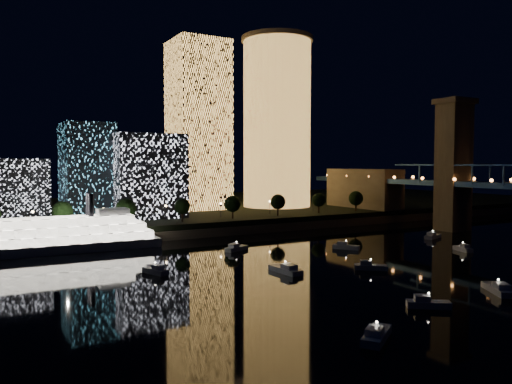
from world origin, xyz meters
TOP-DOWN VIEW (x-y plane):
  - ground at (0.00, 0.00)m, footprint 520.00×520.00m
  - far_bank at (0.00, 160.00)m, footprint 420.00×160.00m
  - seawall at (0.00, 82.00)m, footprint 420.00×6.00m
  - tower_cylindrical at (32.89, 125.31)m, footprint 34.00×34.00m
  - tower_rectangular at (-4.80, 132.02)m, footprint 23.67×23.67m
  - midrise_blocks at (-63.78, 117.45)m, footprint 93.89×34.87m
  - riverboat at (-73.51, 75.13)m, footprint 57.65×13.81m
  - motorboats at (-3.57, 11.43)m, footprint 123.75×82.20m
  - esplanade_trees at (-35.73, 88.00)m, footprint 166.63×6.97m
  - street_lamps at (-34.00, 94.00)m, footprint 132.70×0.70m

SIDE VIEW (x-z plane):
  - ground at x=0.00m, z-range 0.00..0.00m
  - motorboats at x=-3.57m, z-range -0.58..2.20m
  - seawall at x=0.00m, z-range 0.00..3.00m
  - far_bank at x=0.00m, z-range 0.00..5.00m
  - riverboat at x=-73.51m, z-range -4.20..13.06m
  - street_lamps at x=-34.00m, z-range 6.20..11.85m
  - esplanade_trees at x=-35.73m, z-range 5.98..14.96m
  - midrise_blocks at x=-63.78m, z-range 2.11..37.89m
  - tower_rectangular at x=-4.80m, z-range 5.00..80.32m
  - tower_cylindrical at x=32.89m, z-range 5.13..85.21m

